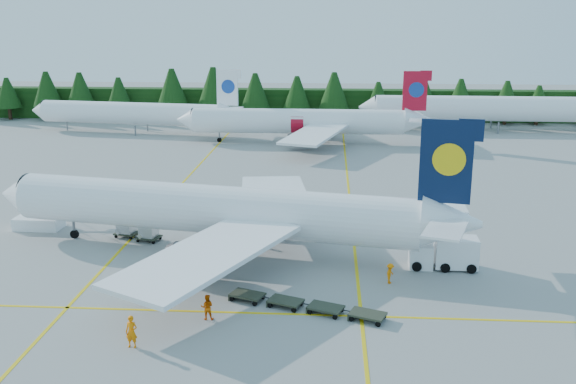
# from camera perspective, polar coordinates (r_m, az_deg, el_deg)

# --- Properties ---
(ground) EXTENTS (320.00, 320.00, 0.00)m
(ground) POSITION_cam_1_polar(r_m,az_deg,el_deg) (49.11, -0.86, -7.73)
(ground) COLOR #969591
(ground) RESTS_ON ground
(taxi_stripe_a) EXTENTS (0.25, 120.00, 0.01)m
(taxi_stripe_a) POSITION_cam_1_polar(r_m,az_deg,el_deg) (70.13, -11.00, -1.00)
(taxi_stripe_a) COLOR yellow
(taxi_stripe_a) RESTS_ON ground
(taxi_stripe_b) EXTENTS (0.25, 120.00, 0.01)m
(taxi_stripe_b) POSITION_cam_1_polar(r_m,az_deg,el_deg) (67.89, 5.56, -1.32)
(taxi_stripe_b) COLOR yellow
(taxi_stripe_b) RESTS_ON ground
(taxi_stripe_cross) EXTENTS (80.00, 0.25, 0.01)m
(taxi_stripe_cross) POSITION_cam_1_polar(r_m,az_deg,el_deg) (43.65, -1.50, -10.75)
(taxi_stripe_cross) COLOR yellow
(taxi_stripe_cross) RESTS_ON ground
(treeline_hedge) EXTENTS (220.00, 4.00, 6.00)m
(treeline_hedge) POSITION_cam_1_polar(r_m,az_deg,el_deg) (128.21, 2.12, 7.79)
(treeline_hedge) COLOR black
(treeline_hedge) RESTS_ON ground
(airliner_navy) EXTENTS (40.78, 33.25, 11.96)m
(airliner_navy) POSITION_cam_1_polar(r_m,az_deg,el_deg) (54.41, -7.54, -1.56)
(airliner_navy) COLOR white
(airliner_navy) RESTS_ON ground
(airliner_red) EXTENTS (39.59, 32.60, 11.52)m
(airliner_red) POSITION_cam_1_polar(r_m,az_deg,el_deg) (102.74, 0.51, 6.27)
(airliner_red) COLOR white
(airliner_red) RESTS_ON ground
(airliner_far_left) EXTENTS (38.44, 8.85, 11.22)m
(airliner_far_left) POSITION_cam_1_polar(r_m,az_deg,el_deg) (116.13, -14.32, 6.85)
(airliner_far_left) COLOR white
(airliner_far_left) RESTS_ON ground
(airliner_far_right) EXTENTS (44.56, 5.15, 12.96)m
(airliner_far_right) POSITION_cam_1_polar(r_m,az_deg,el_deg) (119.30, 16.36, 7.18)
(airliner_far_right) COLOR white
(airliner_far_right) RESTS_ON ground
(airstairs) EXTENTS (4.38, 5.94, 3.89)m
(airstairs) POSITION_cam_1_polar(r_m,az_deg,el_deg) (65.05, -21.16, -2.24)
(airstairs) COLOR white
(airstairs) RESTS_ON ground
(service_truck) EXTENTS (5.34, 2.14, 2.54)m
(service_truck) POSITION_cam_1_polar(r_m,az_deg,el_deg) (52.23, 13.66, -5.28)
(service_truck) COLOR white
(service_truck) RESTS_ON ground
(dolly_train) EXTENTS (10.90, 4.73, 0.13)m
(dolly_train) POSITION_cam_1_polar(r_m,az_deg,el_deg) (44.01, 1.56, -9.92)
(dolly_train) COLOR #333728
(dolly_train) RESTS_ON ground
(uld_pair) EXTENTS (4.58, 2.95, 1.51)m
(uld_pair) POSITION_cam_1_polar(r_m,az_deg,el_deg) (59.06, -13.24, -3.13)
(uld_pair) COLOR #333728
(uld_pair) RESTS_ON ground
(crew_a) EXTENTS (0.78, 0.56, 2.01)m
(crew_a) POSITION_cam_1_polar(r_m,az_deg,el_deg) (40.22, -13.74, -11.98)
(crew_a) COLOR orange
(crew_a) RESTS_ON ground
(crew_b) EXTENTS (0.90, 0.73, 1.73)m
(crew_b) POSITION_cam_1_polar(r_m,az_deg,el_deg) (42.85, -7.21, -10.11)
(crew_b) COLOR #EB5904
(crew_b) RESTS_ON ground
(crew_c) EXTENTS (0.67, 0.77, 1.56)m
(crew_c) POSITION_cam_1_polar(r_m,az_deg,el_deg) (48.63, 9.07, -7.17)
(crew_c) COLOR orange
(crew_c) RESTS_ON ground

